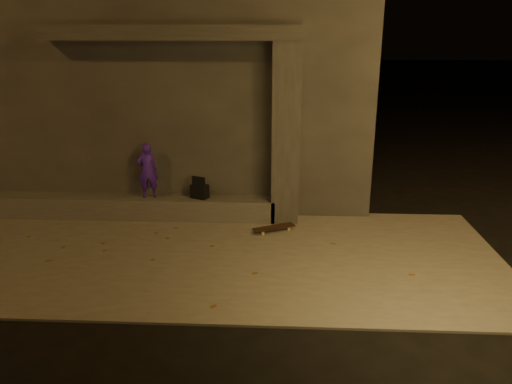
# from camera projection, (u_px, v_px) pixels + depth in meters

# --- Properties ---
(ground) EXTENTS (120.00, 120.00, 0.00)m
(ground) POSITION_uv_depth(u_px,v_px,m) (164.00, 317.00, 7.00)
(ground) COLOR black
(ground) RESTS_ON ground
(sidewalk) EXTENTS (11.00, 4.40, 0.04)m
(sidewalk) POSITION_uv_depth(u_px,v_px,m) (189.00, 254.00, 8.89)
(sidewalk) COLOR #615C55
(sidewalk) RESTS_ON ground
(building) EXTENTS (9.00, 5.10, 5.22)m
(building) POSITION_uv_depth(u_px,v_px,m) (177.00, 81.00, 12.39)
(building) COLOR #353230
(building) RESTS_ON ground
(ledge) EXTENTS (6.00, 0.55, 0.45)m
(ledge) POSITION_uv_depth(u_px,v_px,m) (133.00, 207.00, 10.55)
(ledge) COLOR #4C4A45
(ledge) RESTS_ON sidewalk
(column) EXTENTS (0.55, 0.55, 3.60)m
(column) POSITION_uv_depth(u_px,v_px,m) (286.00, 135.00, 9.90)
(column) COLOR #353230
(column) RESTS_ON sidewalk
(canopy) EXTENTS (5.00, 0.70, 0.28)m
(canopy) POSITION_uv_depth(u_px,v_px,m) (172.00, 33.00, 9.45)
(canopy) COLOR #353230
(canopy) RESTS_ON column
(skateboarder) EXTENTS (0.48, 0.38, 1.16)m
(skateboarder) POSITION_uv_depth(u_px,v_px,m) (147.00, 170.00, 10.28)
(skateboarder) COLOR #3E19A6
(skateboarder) RESTS_ON ledge
(backpack) EXTENTS (0.40, 0.34, 0.48)m
(backpack) POSITION_uv_depth(u_px,v_px,m) (200.00, 190.00, 10.36)
(backpack) COLOR black
(backpack) RESTS_ON ledge
(skateboard) EXTENTS (0.85, 0.57, 0.09)m
(skateboard) POSITION_uv_depth(u_px,v_px,m) (274.00, 228.00, 9.83)
(skateboard) COLOR black
(skateboard) RESTS_ON sidewalk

